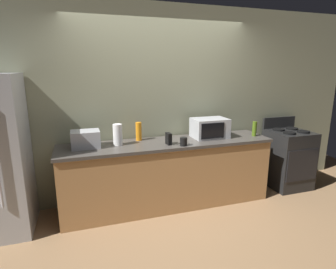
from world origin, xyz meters
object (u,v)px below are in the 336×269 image
at_px(microwave, 210,128).
at_px(mug_black, 184,142).
at_px(cordless_phone, 169,139).
at_px(paper_towel_roll, 118,135).
at_px(bottle_dish_soap, 139,131).
at_px(bottle_olive_oil, 254,129).
at_px(stove_range, 288,158).
at_px(toaster_oven, 86,139).

relative_size(microwave, mug_black, 4.48).
distance_m(cordless_phone, mug_black, 0.20).
xyz_separation_m(paper_towel_roll, bottle_dish_soap, (0.30, 0.15, -0.01)).
bearing_deg(bottle_olive_oil, paper_towel_roll, 176.33).
bearing_deg(stove_range, cordless_phone, -176.55).
xyz_separation_m(stove_range, bottle_olive_oil, (-0.72, -0.07, 0.54)).
height_order(cordless_phone, bottle_olive_oil, bottle_olive_oil).
relative_size(toaster_oven, paper_towel_roll, 1.26).
bearing_deg(microwave, cordless_phone, -165.58).
bearing_deg(bottle_dish_soap, paper_towel_roll, -153.23).
relative_size(cordless_phone, bottle_olive_oil, 0.71).
distance_m(microwave, paper_towel_roll, 1.28).
distance_m(stove_range, microwave, 1.49).
height_order(microwave, mug_black, microwave).
bearing_deg(bottle_dish_soap, toaster_oven, -168.37).
relative_size(stove_range, mug_black, 10.08).
bearing_deg(mug_black, cordless_phone, 144.57).
relative_size(toaster_oven, mug_black, 3.17).
relative_size(stove_range, bottle_olive_oil, 5.14).
bearing_deg(toaster_oven, stove_range, -1.13).
xyz_separation_m(toaster_oven, paper_towel_roll, (0.39, -0.01, 0.03)).
distance_m(bottle_olive_oil, mug_black, 1.17).
relative_size(paper_towel_roll, cordless_phone, 1.80).
bearing_deg(cordless_phone, bottle_dish_soap, 129.88).
height_order(microwave, bottle_olive_oil, microwave).
distance_m(bottle_dish_soap, mug_black, 0.65).
bearing_deg(cordless_phone, paper_towel_roll, 160.02).
xyz_separation_m(microwave, mug_black, (-0.50, -0.28, -0.08)).
height_order(bottle_dish_soap, mug_black, bottle_dish_soap).
bearing_deg(mug_black, bottle_olive_oil, 8.04).
bearing_deg(paper_towel_roll, toaster_oven, 178.53).
bearing_deg(cordless_phone, toaster_oven, 165.33).
distance_m(stove_range, cordless_phone, 2.10).
bearing_deg(stove_range, microwave, 177.99).
height_order(microwave, toaster_oven, microwave).
bearing_deg(paper_towel_roll, cordless_phone, -15.56).
relative_size(microwave, bottle_dish_soap, 1.94).
height_order(paper_towel_roll, cordless_phone, paper_towel_roll).
distance_m(microwave, cordless_phone, 0.69).
relative_size(toaster_oven, bottle_olive_oil, 1.62).
bearing_deg(microwave, mug_black, -150.47).
xyz_separation_m(toaster_oven, mug_black, (1.17, -0.30, -0.05)).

